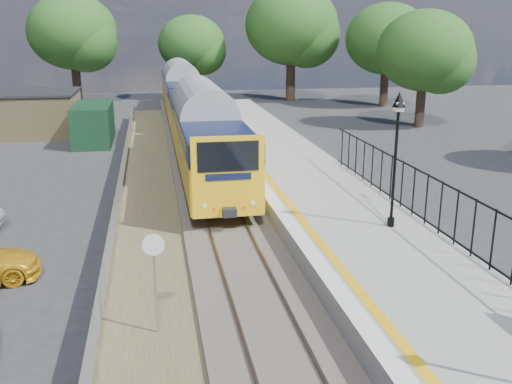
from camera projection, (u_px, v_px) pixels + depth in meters
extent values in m
plane|color=#2D2D30|center=(278.00, 360.00, 13.32)|extent=(120.00, 120.00, 0.00)
cube|color=#473F38|center=(224.00, 220.00, 22.75)|extent=(3.40, 80.00, 0.20)
cube|color=#4C472D|center=(151.00, 244.00, 20.37)|extent=(2.60, 70.00, 0.06)
cube|color=brown|center=(206.00, 218.00, 22.59)|extent=(0.07, 80.00, 0.14)
cube|color=brown|center=(242.00, 216.00, 22.84)|extent=(0.07, 80.00, 0.14)
cube|color=gray|center=(341.00, 222.00, 21.49)|extent=(5.00, 70.00, 0.90)
cube|color=silver|center=(283.00, 214.00, 20.97)|extent=(0.50, 70.00, 0.01)
cube|color=yellow|center=(296.00, 213.00, 21.06)|extent=(0.30, 70.00, 0.01)
cylinder|color=black|center=(391.00, 222.00, 19.62)|extent=(0.24, 0.24, 0.30)
cylinder|color=black|center=(394.00, 170.00, 19.11)|extent=(0.10, 0.10, 3.70)
cube|color=black|center=(398.00, 112.00, 18.57)|extent=(0.08, 0.08, 0.30)
cube|color=beige|center=(399.00, 106.00, 18.53)|extent=(0.26, 0.26, 0.30)
cone|color=black|center=(399.00, 99.00, 18.46)|extent=(0.44, 0.44, 0.50)
cube|color=black|center=(486.00, 205.00, 16.09)|extent=(0.05, 26.00, 0.05)
cube|color=#978455|center=(20.00, 114.00, 41.07)|extent=(8.00, 6.00, 3.00)
cube|color=black|center=(17.00, 93.00, 40.64)|extent=(8.20, 6.20, 0.15)
cube|color=#13341D|center=(94.00, 124.00, 38.30)|extent=(2.40, 6.00, 2.60)
cylinder|color=#332319|center=(77.00, 85.00, 58.32)|extent=(0.88, 0.88, 3.85)
ellipsoid|color=#21501A|center=(72.00, 32.00, 56.87)|extent=(8.80, 8.80, 7.48)
cylinder|color=#332319|center=(193.00, 84.00, 62.39)|extent=(0.72, 0.72, 3.15)
ellipsoid|color=#21501A|center=(192.00, 44.00, 61.20)|extent=(7.20, 7.20, 6.12)
cylinder|color=#332319|center=(290.00, 81.00, 60.20)|extent=(0.96, 0.96, 4.20)
ellipsoid|color=#21501A|center=(291.00, 25.00, 58.62)|extent=(9.60, 9.60, 8.16)
cylinder|color=#332319|center=(384.00, 89.00, 56.01)|extent=(0.80, 0.80, 3.50)
ellipsoid|color=#21501A|center=(387.00, 39.00, 54.70)|extent=(8.00, 8.00, 6.80)
cylinder|color=#332319|center=(420.00, 107.00, 44.37)|extent=(0.72, 0.72, 3.15)
ellipsoid|color=#21501A|center=(425.00, 51.00, 43.19)|extent=(7.20, 7.20, 6.12)
cube|color=yellow|center=(203.00, 141.00, 30.47)|extent=(2.80, 20.00, 1.90)
cube|color=#0E1636|center=(202.00, 116.00, 30.11)|extent=(2.82, 20.00, 0.90)
cube|color=black|center=(202.00, 116.00, 30.11)|extent=(2.82, 18.00, 0.70)
cube|color=black|center=(203.00, 162.00, 30.79)|extent=(2.00, 18.00, 0.45)
cube|color=yellow|center=(181.00, 97.00, 49.94)|extent=(2.80, 20.00, 1.90)
cube|color=#0E1636|center=(181.00, 82.00, 49.58)|extent=(2.82, 20.00, 0.90)
cube|color=black|center=(181.00, 82.00, 49.58)|extent=(2.82, 18.00, 0.70)
cube|color=black|center=(182.00, 110.00, 50.26)|extent=(2.00, 18.00, 0.45)
cube|color=black|center=(228.00, 157.00, 20.44)|extent=(2.24, 0.04, 1.10)
cylinder|color=#999EA3|center=(156.00, 290.00, 14.10)|extent=(0.06, 0.06, 2.45)
cylinder|color=silver|center=(153.00, 245.00, 13.72)|extent=(0.55, 0.05, 0.55)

